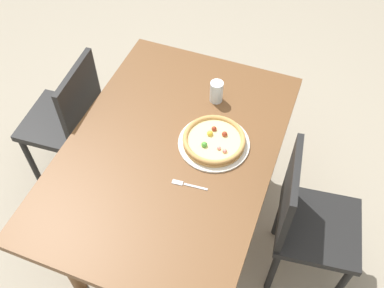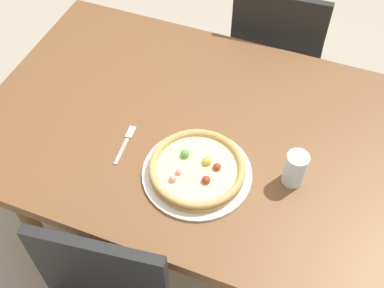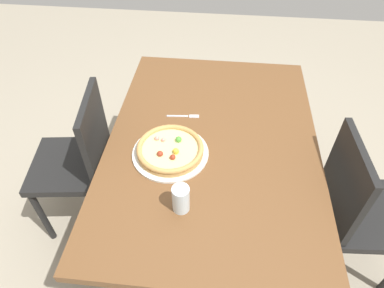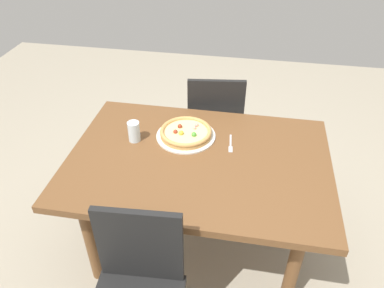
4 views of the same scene
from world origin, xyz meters
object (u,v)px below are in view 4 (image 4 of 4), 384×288
Objects in this scene: pizza at (186,132)px; fork at (231,145)px; chair_near at (215,122)px; drinking_glass at (134,131)px; plate at (186,136)px; dining_table at (198,170)px.

pizza is 1.82× the size of fork.
chair_near is at bearing -169.68° from fork.
drinking_glass is at bearing 16.83° from pizza.
fork is at bearing 171.82° from plate.
chair_near is 0.62m from fork.
plate is at bearing 121.92° from pizza.
plate reaches higher than dining_table.
dining_table is at bearing -97.92° from chair_near.
fork is (-0.27, 0.04, -0.00)m from plate.
plate is (0.11, -0.19, 0.09)m from dining_table.
pizza is at bearing -58.08° from plate.
chair_near is at bearing -123.14° from drinking_glass.
drinking_glass reaches higher than fork.
plate is 0.27m from fork.
fork is at bearing 171.82° from pizza.
chair_near reaches higher than drinking_glass.
fork is (-0.27, 0.04, -0.03)m from pizza.
pizza is at bearing -163.17° from drinking_glass.
dining_table is at bearing -52.42° from fork.
pizza reaches higher than dining_table.
chair_near reaches higher than pizza.
drinking_glass reaches higher than plate.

